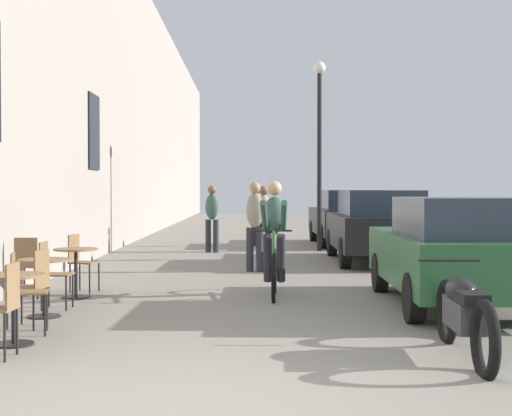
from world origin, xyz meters
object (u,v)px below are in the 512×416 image
parked_car_third (348,217)px  parked_car_nearest (455,250)px  cafe_chair_far_toward_wall (80,259)px  pedestrian_mid (263,218)px  parked_car_second (377,225)px  cyclist_on_bicycle (274,241)px  cafe_chair_near_toward_street (2,303)px  cafe_table_far (76,262)px  parked_motorcycle (464,314)px  street_lamp (319,131)px  pedestrian_furthest (258,212)px  cafe_chair_far_toward_street (29,263)px  pedestrian_far (212,215)px  cafe_table_near (14,294)px  pedestrian_near (255,221)px  cafe_table_mid (44,275)px  cafe_chair_mid_toward_wall (51,270)px  cafe_chair_mid_toward_street (33,283)px  cafe_chair_near_toward_wall (23,287)px

parked_car_third → parked_car_nearest: bearing=-90.4°
cafe_chair_far_toward_wall → pedestrian_mid: size_ratio=0.53×
parked_car_second → cyclist_on_bicycle: bearing=-115.2°
pedestrian_mid → parked_car_nearest: pedestrian_mid is taller
cafe_chair_near_toward_street → cafe_table_far: size_ratio=1.24×
parked_car_nearest → parked_motorcycle: bearing=-103.9°
parked_car_nearest → street_lamp: bearing=95.8°
parked_car_third → pedestrian_furthest: bearing=-172.7°
cyclist_on_bicycle → parked_car_third: bearing=76.5°
parked_car_nearest → cyclist_on_bicycle: bearing=155.0°
cafe_chair_far_toward_street → pedestrian_far: bearing=74.4°
parked_car_third → parked_motorcycle: (-0.83, -14.45, -0.41)m
cafe_table_near → pedestrian_near: bearing=69.9°
cafe_table_mid → cafe_chair_mid_toward_wall: (-0.08, 0.63, -0.00)m
cafe_chair_mid_toward_wall → cyclist_on_bicycle: 3.25m
cafe_chair_mid_toward_wall → pedestrian_near: size_ratio=0.51×
pedestrian_mid → pedestrian_near: bearing=-94.9°
parked_car_nearest → parked_car_second: 6.22m
cafe_chair_far_toward_street → cafe_chair_far_toward_wall: bearing=48.6°
parked_motorcycle → cafe_table_mid: bearing=153.6°
parked_motorcycle → cafe_chair_far_toward_street: bearing=143.5°
parked_car_nearest → parked_car_third: parked_car_third is taller
cafe_chair_mid_toward_wall → cafe_chair_mid_toward_street: bearing=-83.6°
cafe_chair_mid_toward_street → cafe_chair_far_toward_street: bearing=107.7°
pedestrian_mid → parked_car_second: size_ratio=0.38×
cafe_table_near → parked_car_second: parked_car_second is taller
cafe_table_mid → parked_car_third: bearing=66.2°
cafe_chair_mid_toward_street → parked_car_second: bearing=55.7°
pedestrian_furthest → parked_car_nearest: (2.53, -11.10, -0.20)m
cafe_table_near → cafe_chair_mid_toward_wall: (-0.23, 2.30, -0.00)m
cafe_chair_far_toward_wall → street_lamp: (4.43, 7.83, 2.59)m
cafe_chair_far_toward_street → pedestrian_mid: size_ratio=0.53×
cafe_chair_mid_toward_street → cafe_chair_mid_toward_wall: 1.35m
pedestrian_furthest → street_lamp: (1.58, -1.76, 2.14)m
cafe_table_far → pedestrian_mid: bearing=64.6°
pedestrian_near → pedestrian_furthest: 6.70m
cafe_chair_mid_toward_wall → street_lamp: (4.43, 9.47, 2.59)m
cafe_chair_near_toward_wall → cafe_chair_far_toward_street: 2.81m
cafe_chair_near_toward_street → cafe_chair_mid_toward_street: same height
cafe_chair_near_toward_wall → parked_car_second: parked_car_second is taller
cafe_chair_mid_toward_wall → pedestrian_far: pedestrian_far is taller
cafe_table_mid → parked_car_nearest: (5.30, 0.76, 0.24)m
cyclist_on_bicycle → parked_motorcycle: cyclist_on_bicycle is taller
cyclist_on_bicycle → parked_car_nearest: size_ratio=0.42×
pedestrian_mid → street_lamp: size_ratio=0.34×
pedestrian_mid → cafe_chair_near_toward_wall: bearing=-107.6°
cafe_chair_near_toward_wall → street_lamp: 12.27m
cafe_chair_near_toward_street → cafe_table_mid: bearing=95.7°
cafe_chair_mid_toward_wall → street_lamp: size_ratio=0.18×
cafe_chair_near_toward_wall → cafe_chair_mid_toward_wall: size_ratio=1.00×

